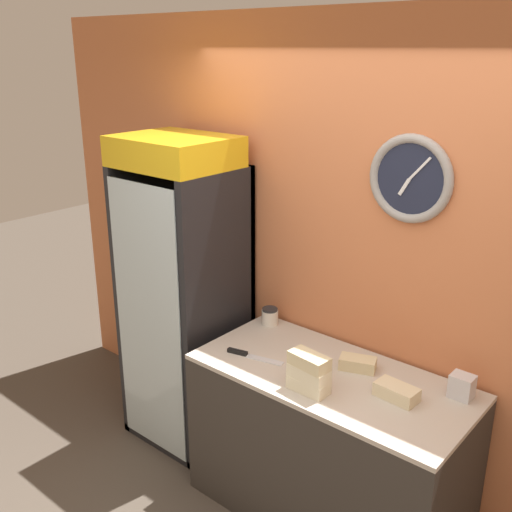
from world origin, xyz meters
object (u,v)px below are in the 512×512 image
Objects in this scene: sandwich_stack_top at (309,361)px; chefs_knife at (247,355)px; condiment_jar at (270,316)px; sandwich_stack_middle at (309,373)px; beverage_cooler at (189,281)px; sandwich_flat_right at (358,364)px; napkin_dispenser at (462,386)px; sandwich_flat_left at (397,392)px; sandwich_stack_bottom at (309,385)px.

sandwich_stack_top is 0.50m from chefs_knife.
condiment_jar reaches higher than chefs_knife.
sandwich_stack_middle is at bearing -36.64° from condiment_jar.
beverage_cooler is at bearing -162.98° from condiment_jar.
sandwich_flat_right is 0.53m from napkin_dispenser.
sandwich_flat_left is 0.32m from napkin_dispenser.
sandwich_stack_middle reaches higher than napkin_dispenser.
sandwich_flat_right is 0.60m from chefs_knife.
beverage_cooler is 0.58m from condiment_jar.
condiment_jar reaches higher than sandwich_flat_right.
beverage_cooler is at bearing -175.61° from napkin_dispenser.
sandwich_flat_left is 1.01m from condiment_jar.
beverage_cooler reaches higher than sandwich_flat_left.
condiment_jar is (0.53, 0.16, -0.14)m from beverage_cooler.
sandwich_stack_top is 0.75m from napkin_dispenser.
sandwich_flat_right is at bearing 157.52° from sandwich_flat_left.
beverage_cooler is 1.20m from sandwich_stack_middle.
sandwich_stack_top is 0.37m from sandwich_flat_right.
napkin_dispenser is (1.22, -0.03, 0.01)m from condiment_jar.
beverage_cooler reaches higher than napkin_dispenser.
sandwich_stack_top is at bearing -8.46° from chefs_knife.
sandwich_stack_middle is 1.76× the size of napkin_dispenser.
sandwich_stack_top is 0.78m from condiment_jar.
sandwich_flat_left is at bearing 31.19° from sandwich_stack_top.
beverage_cooler is at bearing -178.05° from sandwich_flat_right.
condiment_jar is (-0.62, 0.46, -0.05)m from sandwich_stack_middle.
sandwich_flat_left is 1.01× the size of sandwich_flat_right.
beverage_cooler is at bearing 165.54° from sandwich_stack_top.
sandwich_flat_left is (0.36, 0.22, -0.13)m from sandwich_stack_top.
sandwich_stack_bottom is 0.98× the size of sandwich_flat_right.
sandwich_stack_top reaches higher than chefs_knife.
sandwich_stack_middle is 0.64× the size of chefs_knife.
chefs_knife is at bearing 171.54° from sandwich_stack_middle.
chefs_knife is 2.76× the size of napkin_dispenser.
sandwich_stack_top is 1.01× the size of sandwich_flat_right.
sandwich_flat_left reaches higher than chefs_knife.
sandwich_flat_left reaches higher than sandwich_stack_bottom.
condiment_jar is (-0.62, 0.46, 0.02)m from sandwich_stack_bottom.
sandwich_stack_middle is 0.77m from condiment_jar.
sandwich_stack_middle reaches higher than condiment_jar.
beverage_cooler is at bearing 165.54° from sandwich_stack_middle.
sandwich_flat_right is (1.23, 0.04, -0.16)m from beverage_cooler.
sandwich_stack_bottom is 0.35m from sandwich_flat_right.
sandwich_stack_top is (0.00, 0.00, 0.13)m from sandwich_stack_bottom.
sandwich_flat_right is at bearing 77.63° from sandwich_stack_top.
sandwich_flat_right is at bearing -9.94° from condiment_jar.
sandwich_stack_middle is at bearing 0.00° from sandwich_stack_top.
sandwich_stack_top is at bearing -144.15° from napkin_dispenser.
sandwich_stack_middle reaches higher than sandwich_stack_bottom.
sandwich_flat_right is at bearing 77.63° from sandwich_stack_bottom.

